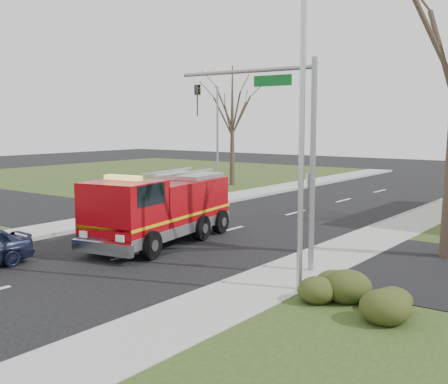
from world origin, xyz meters
The scene contains 9 objects.
ground centered at (0.00, 0.00, 0.00)m, with size 120.00×120.00×0.00m, color black.
sidewalk_right centered at (6.20, 0.00, 0.07)m, with size 2.40×80.00×0.15m, color gray.
sidewalk_left centered at (-6.20, 0.00, 0.07)m, with size 2.40×80.00×0.15m, color gray.
hedge_corner centered at (9.00, -1.00, 0.58)m, with size 2.80×2.00×0.90m, color #2D3C15.
bare_tree_left centered at (-10.00, 20.00, 5.56)m, with size 4.50×4.50×9.00m.
traffic_signal_mast centered at (5.21, 1.50, 4.71)m, with size 5.29×0.18×6.80m.
streetlight_pole centered at (7.14, -0.50, 4.55)m, with size 1.48×0.16×8.40m.
utility_pole_far centered at (-6.80, 14.00, 3.50)m, with size 0.14×0.14×7.00m, color gray.
fire_engine centered at (-0.58, 2.05, 1.33)m, with size 3.77×7.59×2.93m.
Camera 1 is at (14.71, -14.09, 4.81)m, focal length 45.00 mm.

